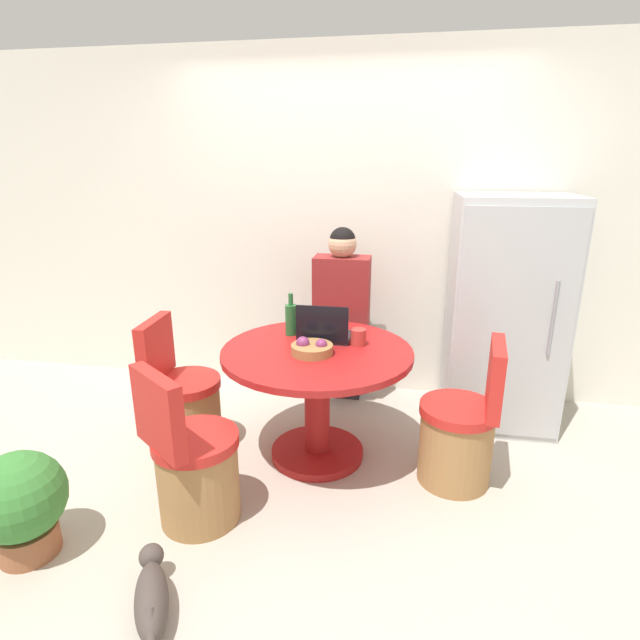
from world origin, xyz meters
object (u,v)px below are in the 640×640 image
object	(u,v)px
dining_table	(317,383)
chair_left_side	(185,406)
person_seated	(342,309)
cat	(152,595)
fruit_bowl	(312,348)
laptop	(324,333)
chair_near_left_corner	(194,470)
refrigerator	(504,313)
chair_right_side	(460,436)
potted_plant	(21,502)
bottle	(291,319)

from	to	relation	value
dining_table	chair_left_side	world-z (taller)	chair_left_side
person_seated	cat	distance (m)	2.22
chair_left_side	cat	xyz separation A→B (m)	(0.39, -1.22, -0.20)
cat	fruit_bowl	bearing A→B (deg)	-47.88
dining_table	laptop	xyz separation A→B (m)	(0.02, 0.16, 0.27)
fruit_bowl	chair_near_left_corner	bearing A→B (deg)	-129.06
chair_left_side	laptop	world-z (taller)	laptop
refrigerator	chair_right_side	size ratio (longest dim) A/B	1.83
chair_near_left_corner	chair_right_side	world-z (taller)	same
cat	potted_plant	size ratio (longest dim) A/B	0.92
person_seated	cat	bearing A→B (deg)	76.09
chair_left_side	potted_plant	bearing A→B (deg)	157.70
fruit_bowl	refrigerator	bearing A→B (deg)	33.69
person_seated	fruit_bowl	world-z (taller)	person_seated
chair_right_side	chair_near_left_corner	bearing A→B (deg)	-59.67
chair_near_left_corner	fruit_bowl	xyz separation A→B (m)	(0.49, 0.61, 0.46)
chair_near_left_corner	fruit_bowl	bearing A→B (deg)	-92.31
laptop	cat	distance (m)	1.65
person_seated	fruit_bowl	distance (m)	0.87
fruit_bowl	laptop	bearing A→B (deg)	81.84
refrigerator	laptop	xyz separation A→B (m)	(-1.16, -0.55, -0.02)
refrigerator	chair_near_left_corner	world-z (taller)	refrigerator
chair_near_left_corner	laptop	distance (m)	1.11
fruit_bowl	cat	size ratio (longest dim) A/B	0.50
chair_left_side	cat	world-z (taller)	chair_left_side
chair_left_side	refrigerator	bearing A→B (deg)	-72.43
refrigerator	bottle	world-z (taller)	refrigerator
chair_near_left_corner	cat	world-z (taller)	chair_near_left_corner
chair_near_left_corner	person_seated	size ratio (longest dim) A/B	0.64
chair_near_left_corner	bottle	distance (m)	1.10
chair_near_left_corner	bottle	world-z (taller)	bottle
chair_right_side	person_seated	bearing A→B (deg)	-131.03
chair_left_side	fruit_bowl	xyz separation A→B (m)	(0.84, -0.03, 0.46)
fruit_bowl	bottle	xyz separation A→B (m)	(-0.19, 0.31, 0.07)
chair_near_left_corner	person_seated	xyz separation A→B (m)	(0.56, 1.48, 0.45)
cat	chair_left_side	bearing A→B (deg)	-9.50
chair_right_side	potted_plant	world-z (taller)	chair_right_side
chair_left_side	chair_right_side	distance (m)	1.70
chair_near_left_corner	refrigerator	bearing A→B (deg)	-103.48
laptop	cat	size ratio (longest dim) A/B	0.66
fruit_bowl	cat	xyz separation A→B (m)	(-0.44, -1.19, -0.67)
dining_table	bottle	bearing A→B (deg)	132.45
laptop	cat	xyz separation A→B (m)	(-0.48, -1.43, -0.68)
person_seated	potted_plant	size ratio (longest dim) A/B	2.57
dining_table	person_seated	distance (m)	0.83
chair_right_side	bottle	bearing A→B (deg)	-100.41
bottle	fruit_bowl	bearing A→B (deg)	-57.96
chair_left_side	laptop	bearing A→B (deg)	-79.56
chair_right_side	fruit_bowl	xyz separation A→B (m)	(-0.87, 0.03, 0.46)
person_seated	bottle	distance (m)	0.63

